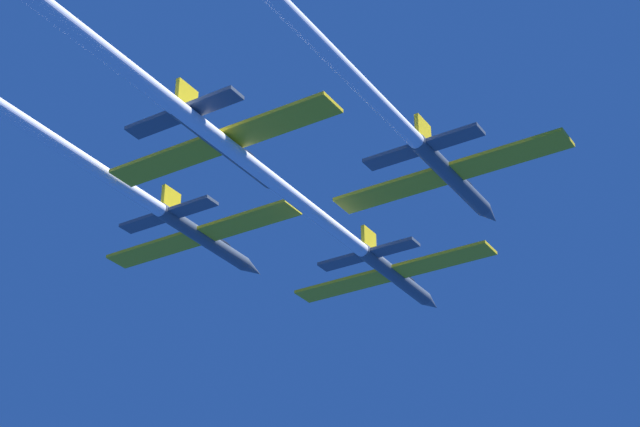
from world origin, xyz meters
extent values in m
cylinder|color=#4C5660|center=(-0.05, 0.37, -0.33)|extent=(1.22, 11.07, 1.22)
cone|color=#4C5660|center=(-0.05, 7.12, -0.33)|extent=(1.19, 2.43, 1.19)
ellipsoid|color=black|center=(-0.05, 2.81, 0.19)|extent=(0.85, 2.21, 0.61)
cube|color=yellow|center=(-4.86, -0.18, -0.33)|extent=(8.41, 2.43, 0.27)
cube|color=yellow|center=(4.77, -0.18, -0.33)|extent=(8.41, 2.43, 0.27)
cube|color=yellow|center=(-0.05, -4.05, 1.16)|extent=(0.32, 1.99, 1.77)
cube|color=#4C5660|center=(-2.55, -4.27, -0.33)|extent=(3.78, 1.46, 0.27)
cube|color=#4C5660|center=(2.45, -4.27, -0.33)|extent=(3.78, 1.46, 0.27)
cylinder|color=white|center=(-0.05, -30.83, -0.33)|extent=(1.10, 51.33, 1.10)
cylinder|color=#4C5660|center=(-11.02, -11.76, 0.87)|extent=(1.22, 11.07, 1.22)
cone|color=#4C5660|center=(-11.02, -5.01, 0.87)|extent=(1.19, 2.43, 1.19)
ellipsoid|color=black|center=(-11.02, -9.32, 1.39)|extent=(0.85, 2.21, 0.61)
cube|color=yellow|center=(-15.83, -12.31, 0.87)|extent=(8.41, 2.43, 0.27)
cube|color=yellow|center=(-6.20, -12.31, 0.87)|extent=(8.41, 2.43, 0.27)
cube|color=yellow|center=(-11.02, -16.18, 2.36)|extent=(0.32, 1.99, 1.77)
cube|color=#4C5660|center=(-13.52, -16.40, 0.87)|extent=(3.78, 1.46, 0.27)
cube|color=#4C5660|center=(-8.52, -16.40, 0.87)|extent=(3.78, 1.46, 0.27)
cylinder|color=#4C5660|center=(10.48, -10.47, 0.52)|extent=(1.22, 11.07, 1.22)
cone|color=#4C5660|center=(10.48, -3.72, 0.52)|extent=(1.19, 2.43, 1.19)
ellipsoid|color=black|center=(10.48, -8.04, 1.03)|extent=(0.85, 2.21, 0.61)
cube|color=yellow|center=(5.66, -11.02, 0.52)|extent=(8.41, 2.43, 0.27)
cube|color=yellow|center=(15.29, -11.02, 0.52)|extent=(8.41, 2.43, 0.27)
cube|color=yellow|center=(10.48, -14.90, 2.01)|extent=(0.32, 1.99, 1.77)
cube|color=#4C5660|center=(7.98, -15.12, 0.52)|extent=(3.78, 1.46, 0.27)
cube|color=#4C5660|center=(12.98, -15.12, 0.52)|extent=(3.78, 1.46, 0.27)
cylinder|color=#4C5660|center=(-0.83, -22.61, 0.38)|extent=(1.22, 11.07, 1.22)
cone|color=#4C5660|center=(-0.83, -15.86, 0.38)|extent=(1.19, 2.43, 1.19)
ellipsoid|color=black|center=(-0.83, -20.17, 0.90)|extent=(0.85, 2.21, 0.61)
cube|color=yellow|center=(-5.65, -23.16, 0.38)|extent=(8.41, 2.43, 0.27)
cube|color=yellow|center=(3.98, -23.16, 0.38)|extent=(8.41, 2.43, 0.27)
cube|color=yellow|center=(-0.83, -27.03, 1.88)|extent=(0.32, 1.99, 1.77)
cube|color=#4C5660|center=(-3.33, -27.25, 0.38)|extent=(3.78, 1.46, 0.27)
cube|color=#4C5660|center=(1.67, -27.25, 0.38)|extent=(3.78, 1.46, 0.27)
camera|label=1|loc=(36.29, -69.90, -37.98)|focal=58.11mm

